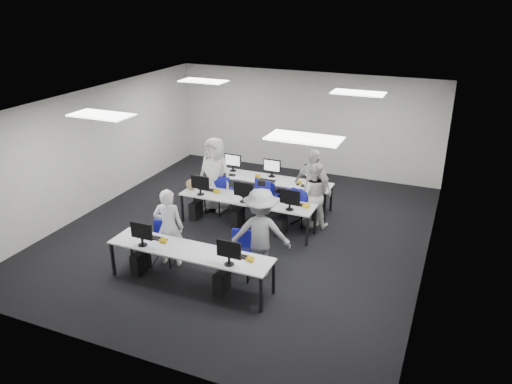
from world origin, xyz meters
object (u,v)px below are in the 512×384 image
at_px(chair_2, 217,201).
at_px(chair_6, 268,203).
at_px(student_0, 169,227).
at_px(photographer, 261,233).
at_px(desk_mid, 247,201).
at_px(student_2, 215,174).
at_px(chair_1, 240,262).
at_px(chair_7, 304,212).
at_px(desk_front, 190,252).
at_px(student_1, 314,195).
at_px(chair_3, 258,209).
at_px(chair_0, 163,251).
at_px(chair_5, 224,198).
at_px(student_3, 312,187).
at_px(chair_4, 294,214).

relative_size(chair_2, chair_6, 1.03).
xyz_separation_m(student_0, photographer, (1.83, 0.33, 0.08)).
relative_size(student_0, photographer, 0.91).
xyz_separation_m(desk_mid, student_2, (-1.16, 0.69, 0.25)).
relative_size(desk_mid, student_2, 1.72).
xyz_separation_m(chair_1, photographer, (0.34, 0.20, 0.61)).
bearing_deg(chair_7, desk_front, -90.75).
height_order(desk_front, photographer, photographer).
bearing_deg(student_1, chair_3, -1.99).
distance_m(chair_0, student_2, 2.90).
height_order(chair_1, chair_3, chair_3).
height_order(chair_5, student_3, student_3).
height_order(desk_front, chair_7, chair_7).
xyz_separation_m(chair_3, student_0, (-0.85, -2.54, 0.50)).
xyz_separation_m(chair_4, student_3, (0.37, 0.21, 0.66)).
bearing_deg(chair_2, chair_1, -50.95).
relative_size(chair_2, chair_7, 0.99).
distance_m(chair_4, photographer, 2.44).
xyz_separation_m(desk_front, chair_0, (-0.92, 0.48, -0.40)).
xyz_separation_m(desk_front, student_1, (1.37, 3.30, 0.10)).
xyz_separation_m(chair_0, chair_2, (-0.13, 2.65, 0.01)).
xyz_separation_m(chair_4, chair_5, (-1.92, 0.18, 0.03)).
height_order(chair_1, photographer, photographer).
bearing_deg(chair_3, student_2, -176.97).
height_order(chair_3, student_2, student_2).
bearing_deg(student_3, photographer, -71.00).
bearing_deg(chair_4, chair_0, -143.60).
height_order(chair_0, student_0, student_0).
relative_size(chair_0, chair_4, 1.05).
bearing_deg(chair_7, student_3, 47.17).
height_order(student_1, photographer, photographer).
height_order(chair_1, chair_6, chair_1).
bearing_deg(chair_4, chair_2, 162.59).
distance_m(desk_front, chair_0, 1.11).
bearing_deg(chair_5, chair_6, -0.61).
bearing_deg(chair_5, chair_1, -66.73).
distance_m(chair_2, photographer, 3.18).
relative_size(chair_6, student_0, 0.55).
bearing_deg(chair_5, photographer, -59.80).
height_order(chair_0, chair_4, chair_0).
xyz_separation_m(chair_1, student_1, (0.64, 2.66, 0.50)).
xyz_separation_m(student_0, student_2, (-0.40, 2.78, 0.12)).
bearing_deg(chair_4, student_1, -5.46).
height_order(chair_5, chair_7, chair_7).
relative_size(desk_mid, chair_0, 3.66).
bearing_deg(chair_2, student_3, 10.09).
bearing_deg(student_0, chair_0, -2.97).
relative_size(chair_4, chair_7, 0.90).
bearing_deg(photographer, chair_2, -64.67).
height_order(chair_1, chair_7, chair_7).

